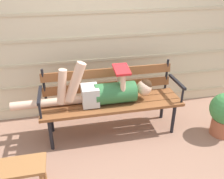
# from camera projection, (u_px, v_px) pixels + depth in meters

# --- Properties ---
(ground_plane) EXTENTS (12.00, 12.00, 0.00)m
(ground_plane) POSITION_uv_depth(u_px,v_px,m) (115.00, 140.00, 3.05)
(ground_plane) COLOR #936B56
(house_siding) EXTENTS (4.45, 0.08, 2.26)m
(house_siding) POSITION_uv_depth(u_px,v_px,m) (102.00, 36.00, 3.22)
(house_siding) COLOR beige
(house_siding) RESTS_ON ground
(park_bench) EXTENTS (1.76, 0.48, 0.88)m
(park_bench) POSITION_uv_depth(u_px,v_px,m) (111.00, 97.00, 3.04)
(park_bench) COLOR brown
(park_bench) RESTS_ON ground
(reclining_person) EXTENTS (1.71, 0.26, 0.60)m
(reclining_person) POSITION_uv_depth(u_px,v_px,m) (104.00, 92.00, 2.90)
(reclining_person) COLOR #33703D
(footstool) EXTENTS (0.46, 0.27, 0.34)m
(footstool) POSITION_uv_depth(u_px,v_px,m) (21.00, 171.00, 2.23)
(footstool) COLOR #9E6638
(footstool) RESTS_ON ground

